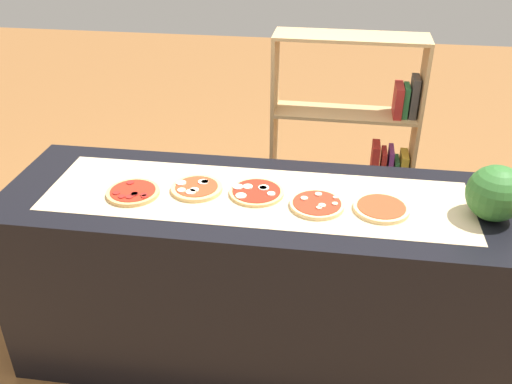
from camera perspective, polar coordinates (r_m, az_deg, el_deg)
ground_plane at (r=2.92m, az=0.00°, el=-15.59°), size 12.00×12.00×0.00m
counter at (r=2.62m, az=0.00°, el=-8.80°), size 2.20×0.72×0.89m
parchment_paper at (r=2.37m, az=0.00°, el=-0.40°), size 1.80×0.49×0.00m
pizza_pepperoni_0 at (r=2.43m, az=-12.52°, el=-0.04°), size 0.23×0.23×0.02m
pizza_mozzarella_1 at (r=2.42m, az=-6.13°, el=0.40°), size 0.22×0.22×0.03m
pizza_mozzarella_2 at (r=2.37m, az=0.03°, el=-0.01°), size 0.23×0.23×0.02m
pizza_mushroom_3 at (r=2.30m, az=6.27°, el=-1.28°), size 0.22×0.22×0.03m
pizza_plain_4 at (r=2.32m, az=12.73°, el=-1.64°), size 0.23×0.23×0.02m
watermelon at (r=2.36m, az=23.36°, el=-0.12°), size 0.22×0.22×0.22m
bookshelf at (r=3.37m, az=10.44°, el=3.79°), size 0.84×0.26×1.33m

